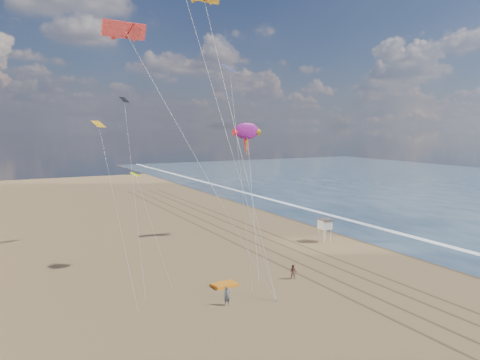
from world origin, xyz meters
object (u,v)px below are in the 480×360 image
Objects in this scene: show_kite at (247,131)px; kite_flyer_a at (227,296)px; grounded_kite at (225,285)px; lifeguard_stand at (325,224)px; kite_flyer_b at (293,272)px.

show_kite is 29.21m from kite_flyer_a.
kite_flyer_a is (-2.01, -4.67, 0.71)m from grounded_kite.
kite_flyer_a is (-13.67, -21.48, -14.31)m from show_kite.
show_kite reaches higher than lifeguard_stand.
kite_flyer_a is at bearing -122.46° from show_kite.
kite_flyer_a is at bearing -118.48° from kite_flyer_b.
grounded_kite is 1.56× the size of kite_flyer_b.
lifeguard_stand is 17.01m from kite_flyer_b.
kite_flyer_a is at bearing -146.97° from lifeguard_stand.
grounded_kite is 25.38m from show_kite.
kite_flyer_b is at bearing -103.55° from show_kite.
lifeguard_stand is 0.13× the size of show_kite.
kite_flyer_b is at bearing 22.44° from kite_flyer_a.
lifeguard_stand is 2.06× the size of kite_flyer_b.
lifeguard_stand is at bearing -40.67° from show_kite.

